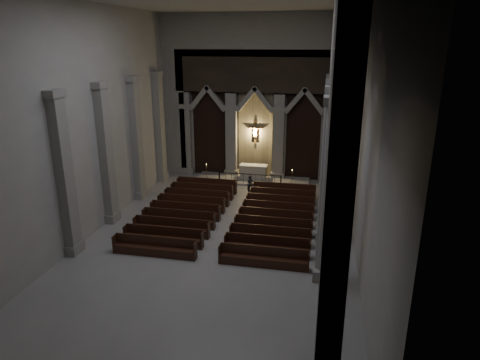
{
  "coord_description": "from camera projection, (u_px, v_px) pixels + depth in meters",
  "views": [
    {
      "loc": [
        5.14,
        -19.7,
        10.09
      ],
      "look_at": [
        0.58,
        3.0,
        2.52
      ],
      "focal_mm": 32.0,
      "sensor_mm": 36.0,
      "label": 1
    }
  ],
  "objects": [
    {
      "name": "right_arcade",
      "position": [
        335.0,
        91.0,
        20.23
      ],
      "size": [
        1.0,
        24.0,
        12.0
      ],
      "color": "gray",
      "rests_on": "ground"
    },
    {
      "name": "worshipper",
      "position": [
        250.0,
        185.0,
        29.3
      ],
      "size": [
        0.55,
        0.45,
        1.31
      ],
      "primitive_type": "imported",
      "rotation": [
        0.0,
        0.0,
        0.34
      ],
      "color": "black",
      "rests_on": "ground"
    },
    {
      "name": "sanctuary_step",
      "position": [
        252.0,
        180.0,
        32.3
      ],
      "size": [
        8.5,
        2.6,
        0.15
      ],
      "primitive_type": "cube",
      "color": "gray",
      "rests_on": "ground"
    },
    {
      "name": "candle_stand_right",
      "position": [
        292.0,
        182.0,
        30.89
      ],
      "size": [
        0.22,
        0.22,
        1.29
      ],
      "color": "#97622E",
      "rests_on": "ground"
    },
    {
      "name": "pews",
      "position": [
        230.0,
        217.0,
        24.93
      ],
      "size": [
        9.65,
        9.97,
        0.95
      ],
      "color": "black",
      "rests_on": "ground"
    },
    {
      "name": "left_pilasters",
      "position": [
        123.0,
        148.0,
        25.76
      ],
      "size": [
        0.6,
        13.0,
        8.03
      ],
      "color": "gray",
      "rests_on": "ground"
    },
    {
      "name": "sanctuary_wall",
      "position": [
        255.0,
        91.0,
        31.14
      ],
      "size": [
        14.0,
        0.77,
        12.0
      ],
      "color": "gray",
      "rests_on": "ground"
    },
    {
      "name": "candle_stand_left",
      "position": [
        207.0,
        178.0,
        31.69
      ],
      "size": [
        0.25,
        0.25,
        1.5
      ],
      "color": "#97622E",
      "rests_on": "ground"
    },
    {
      "name": "room",
      "position": [
        215.0,
        96.0,
        20.09
      ],
      "size": [
        24.0,
        24.1,
        12.0
      ],
      "color": "#97958F",
      "rests_on": "ground"
    },
    {
      "name": "altar_rail",
      "position": [
        250.0,
        178.0,
        31.06
      ],
      "size": [
        4.64,
        0.09,
        0.91
      ],
      "color": "black",
      "rests_on": "ground"
    },
    {
      "name": "altar",
      "position": [
        254.0,
        172.0,
        32.27
      ],
      "size": [
        2.06,
        0.83,
        1.05
      ],
      "color": "#B8B2A1",
      "rests_on": "sanctuary_step"
    }
  ]
}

